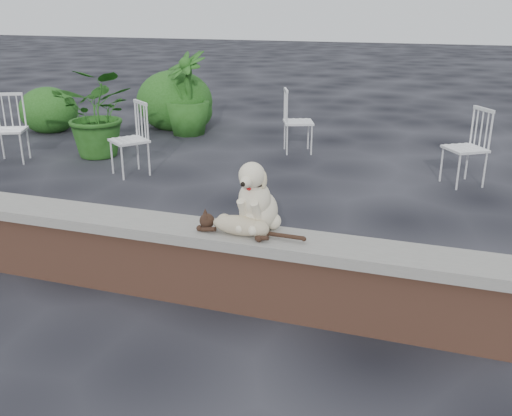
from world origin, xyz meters
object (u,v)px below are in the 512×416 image
(chair_d, at_px, (465,147))
(chair_b, at_px, (129,139))
(chair_a, at_px, (9,129))
(potted_plant_a, at_px, (99,113))
(dog, at_px, (258,194))
(cat, at_px, (241,224))
(chair_e, at_px, (298,121))
(potted_plant_b, at_px, (187,93))

(chair_d, relative_size, chair_b, 1.00)
(chair_d, xyz_separation_m, chair_a, (-5.99, -0.90, 0.00))
(potted_plant_a, bearing_deg, chair_a, -146.16)
(dog, xyz_separation_m, chair_b, (-2.62, 2.62, -0.38))
(chair_b, height_order, chair_a, same)
(chair_a, bearing_deg, dog, -55.58)
(chair_b, distance_m, chair_a, 1.90)
(cat, distance_m, chair_b, 3.77)
(potted_plant_a, bearing_deg, chair_e, 23.42)
(chair_b, relative_size, potted_plant_a, 0.74)
(chair_d, height_order, potted_plant_a, potted_plant_a)
(chair_a, height_order, potted_plant_a, potted_plant_a)
(chair_b, xyz_separation_m, chair_a, (-1.90, 0.03, 0.00))
(potted_plant_b, bearing_deg, chair_b, -82.50)
(chair_b, height_order, potted_plant_b, potted_plant_b)
(dog, bearing_deg, potted_plant_a, 142.39)
(chair_b, relative_size, chair_a, 1.00)
(chair_d, distance_m, potted_plant_b, 4.67)
(chair_a, bearing_deg, chair_b, -26.03)
(cat, distance_m, potted_plant_a, 4.89)
(chair_b, bearing_deg, dog, -7.90)
(dog, xyz_separation_m, potted_plant_a, (-3.51, 3.33, -0.21))
(dog, distance_m, chair_e, 4.58)
(chair_d, height_order, chair_b, same)
(chair_e, relative_size, chair_d, 1.00)
(dog, relative_size, chair_b, 0.57)
(chair_e, xyz_separation_m, chair_d, (2.33, -0.93, 0.00))
(chair_b, bearing_deg, chair_a, -143.70)
(chair_e, xyz_separation_m, potted_plant_a, (-2.65, -1.15, 0.17))
(potted_plant_a, bearing_deg, cat, -45.41)
(cat, height_order, chair_e, chair_e)
(dog, bearing_deg, chair_e, 106.85)
(dog, distance_m, chair_b, 3.73)
(chair_e, relative_size, potted_plant_b, 0.68)
(chair_d, bearing_deg, potted_plant_a, -120.98)
(chair_d, height_order, chair_a, same)
(dog, xyz_separation_m, potted_plant_b, (-2.95, 5.08, -0.16))
(chair_d, height_order, potted_plant_b, potted_plant_b)
(potted_plant_a, bearing_deg, potted_plant_b, 72.04)
(cat, distance_m, chair_d, 4.01)
(chair_e, bearing_deg, chair_d, -133.07)
(cat, xyz_separation_m, chair_e, (-0.79, 4.63, -0.19))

